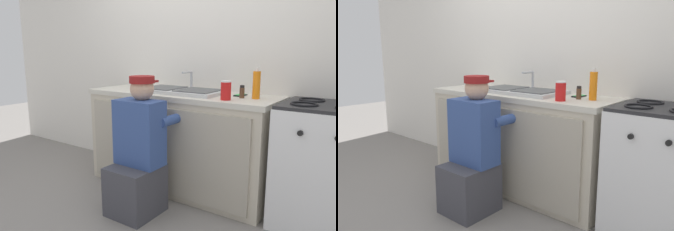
% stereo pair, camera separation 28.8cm
% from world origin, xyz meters
% --- Properties ---
extents(ground_plane, '(12.00, 12.00, 0.00)m').
position_xyz_m(ground_plane, '(0.00, 0.00, 0.00)').
color(ground_plane, gray).
extents(back_wall, '(6.00, 0.10, 2.50)m').
position_xyz_m(back_wall, '(0.00, 0.65, 1.25)').
color(back_wall, silver).
rests_on(back_wall, ground_plane).
extents(counter_cabinet, '(1.76, 0.62, 0.87)m').
position_xyz_m(counter_cabinet, '(0.00, 0.29, 0.44)').
color(counter_cabinet, beige).
rests_on(counter_cabinet, ground_plane).
extents(countertop, '(1.80, 0.62, 0.04)m').
position_xyz_m(countertop, '(0.00, 0.30, 0.90)').
color(countertop, beige).
rests_on(countertop, counter_cabinet).
extents(sink_double_basin, '(0.80, 0.44, 0.19)m').
position_xyz_m(sink_double_basin, '(0.00, 0.30, 0.94)').
color(sink_double_basin, silver).
rests_on(sink_double_basin, countertop).
extents(stove_range, '(0.64, 0.62, 0.94)m').
position_xyz_m(stove_range, '(1.25, 0.30, 0.47)').
color(stove_range, white).
rests_on(stove_range, ground_plane).
extents(plumber_person, '(0.42, 0.61, 1.10)m').
position_xyz_m(plumber_person, '(0.00, -0.31, 0.46)').
color(plumber_person, '#3F3F47').
rests_on(plumber_person, ground_plane).
extents(cell_phone, '(0.07, 0.14, 0.01)m').
position_xyz_m(cell_phone, '(0.54, 0.41, 0.92)').
color(cell_phone, black).
rests_on(cell_phone, countertop).
extents(soda_cup_red, '(0.08, 0.08, 0.15)m').
position_xyz_m(soda_cup_red, '(0.54, 0.12, 0.99)').
color(soda_cup_red, red).
rests_on(soda_cup_red, countertop).
extents(spice_bottle_pepper, '(0.04, 0.04, 0.11)m').
position_xyz_m(spice_bottle_pepper, '(0.60, 0.29, 0.97)').
color(spice_bottle_pepper, '#513823').
rests_on(spice_bottle_pepper, countertop).
extents(soap_bottle_orange, '(0.06, 0.06, 0.25)m').
position_xyz_m(soap_bottle_orange, '(0.71, 0.32, 1.03)').
color(soap_bottle_orange, orange).
rests_on(soap_bottle_orange, countertop).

